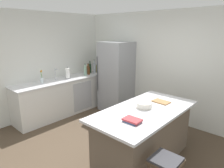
# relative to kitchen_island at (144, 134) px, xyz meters

# --- Properties ---
(ground_plane) EXTENTS (7.20, 7.20, 0.00)m
(ground_plane) POSITION_rel_kitchen_island_xyz_m (-0.59, -0.48, -0.46)
(ground_plane) COLOR #4C3D2D
(wall_rear) EXTENTS (6.00, 0.10, 2.60)m
(wall_rear) POSITION_rel_kitchen_island_xyz_m (-0.59, 1.77, 0.84)
(wall_rear) COLOR silver
(wall_rear) RESTS_ON ground_plane
(wall_left) EXTENTS (0.10, 6.00, 2.60)m
(wall_left) POSITION_rel_kitchen_island_xyz_m (-3.04, -0.48, 0.84)
(wall_left) COLOR silver
(wall_left) RESTS_ON ground_plane
(counter_run_left) EXTENTS (0.66, 2.68, 0.93)m
(counter_run_left) POSITION_rel_kitchen_island_xyz_m (-2.68, 0.29, 0.01)
(counter_run_left) COLOR silver
(counter_run_left) RESTS_ON ground_plane
(kitchen_island) EXTENTS (0.97, 1.92, 0.91)m
(kitchen_island) POSITION_rel_kitchen_island_xyz_m (0.00, 0.00, 0.00)
(kitchen_island) COLOR brown
(kitchen_island) RESTS_ON ground_plane
(refrigerator) EXTENTS (0.77, 0.74, 1.86)m
(refrigerator) POSITION_rel_kitchen_island_xyz_m (-1.82, 1.37, 0.47)
(refrigerator) COLOR #93969B
(refrigerator) RESTS_ON ground_plane
(bar_stool) EXTENTS (0.36, 0.36, 0.63)m
(bar_stool) POSITION_rel_kitchen_island_xyz_m (0.69, -0.57, 0.05)
(bar_stool) COLOR #473828
(bar_stool) RESTS_ON ground_plane
(sink_faucet) EXTENTS (0.15, 0.05, 0.30)m
(sink_faucet) POSITION_rel_kitchen_island_xyz_m (-2.72, 0.08, 0.63)
(sink_faucet) COLOR silver
(sink_faucet) RESTS_ON counter_run_left
(flower_vase) EXTENTS (0.08, 0.08, 0.32)m
(flower_vase) POSITION_rel_kitchen_island_xyz_m (-2.68, -0.32, 0.57)
(flower_vase) COLOR silver
(flower_vase) RESTS_ON counter_run_left
(paper_towel_roll) EXTENTS (0.14, 0.14, 0.31)m
(paper_towel_roll) POSITION_rel_kitchen_island_xyz_m (-2.63, 0.38, 0.60)
(paper_towel_roll) COLOR gray
(paper_towel_roll) RESTS_ON counter_run_left
(hot_sauce_bottle) EXTENTS (0.04, 0.04, 0.21)m
(hot_sauce_bottle) POSITION_rel_kitchen_island_xyz_m (-2.74, 1.52, 0.56)
(hot_sauce_bottle) COLOR red
(hot_sauce_bottle) RESTS_ON counter_run_left
(olive_oil_bottle) EXTENTS (0.06, 0.06, 0.31)m
(olive_oil_bottle) POSITION_rel_kitchen_island_xyz_m (-2.63, 1.43, 0.59)
(olive_oil_bottle) COLOR olive
(olive_oil_bottle) RESTS_ON counter_run_left
(soda_bottle) EXTENTS (0.08, 0.08, 0.39)m
(soda_bottle) POSITION_rel_kitchen_island_xyz_m (-2.65, 1.33, 0.62)
(soda_bottle) COLOR silver
(soda_bottle) RESTS_ON counter_run_left
(wine_bottle) EXTENTS (0.07, 0.07, 0.36)m
(wine_bottle) POSITION_rel_kitchen_island_xyz_m (-2.73, 1.24, 0.62)
(wine_bottle) COLOR #19381E
(wine_bottle) RESTS_ON counter_run_left
(whiskey_bottle) EXTENTS (0.08, 0.08, 0.30)m
(whiskey_bottle) POSITION_rel_kitchen_island_xyz_m (-2.69, 1.13, 0.59)
(whiskey_bottle) COLOR brown
(whiskey_bottle) RESTS_ON counter_run_left
(syrup_bottle) EXTENTS (0.07, 0.07, 0.25)m
(syrup_bottle) POSITION_rel_kitchen_island_xyz_m (-2.58, 1.05, 0.57)
(syrup_bottle) COLOR #5B3319
(syrup_bottle) RESTS_ON counter_run_left
(gin_bottle) EXTENTS (0.08, 0.08, 0.32)m
(gin_bottle) POSITION_rel_kitchen_island_xyz_m (-2.60, 0.94, 0.60)
(gin_bottle) COLOR #8CB79E
(gin_bottle) RESTS_ON counter_run_left
(cookbook_stack) EXTENTS (0.26, 0.18, 0.05)m
(cookbook_stack) POSITION_rel_kitchen_island_xyz_m (0.12, -0.51, 0.47)
(cookbook_stack) COLOR #334770
(cookbook_stack) RESTS_ON kitchen_island
(mixing_bowl) EXTENTS (0.26, 0.26, 0.09)m
(mixing_bowl) POSITION_rel_kitchen_island_xyz_m (-0.06, 0.05, 0.49)
(mixing_bowl) COLOR silver
(mixing_bowl) RESTS_ON kitchen_island
(cutting_board) EXTENTS (0.30, 0.21, 0.02)m
(cutting_board) POSITION_rel_kitchen_island_xyz_m (0.02, 0.48, 0.46)
(cutting_board) COLOR #9E7042
(cutting_board) RESTS_ON kitchen_island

